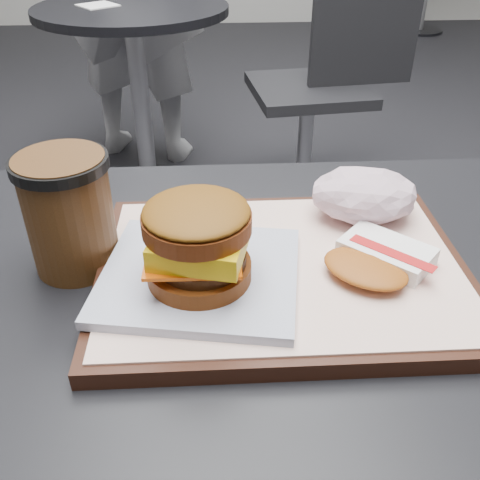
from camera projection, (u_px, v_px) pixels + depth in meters
name	position (u px, v px, depth m)	size (l,w,h in m)	color
customer_table	(281.00, 412.00, 0.65)	(0.80, 0.60, 0.77)	#A5A5AA
serving_tray	(282.00, 271.00, 0.56)	(0.38, 0.28, 0.02)	black
breakfast_sandwich	(199.00, 250.00, 0.50)	(0.22, 0.20, 0.09)	silver
hash_brown	(377.00, 259.00, 0.54)	(0.13, 0.13, 0.02)	white
crumpled_wrapper	(365.00, 195.00, 0.61)	(0.12, 0.10, 0.05)	silver
coffee_cup	(69.00, 209.00, 0.55)	(0.10, 0.10, 0.13)	#3E230F
neighbor_table	(137.00, 62.00, 2.02)	(0.70, 0.70, 0.75)	black
napkin	(98.00, 5.00, 1.89)	(0.12, 0.12, 0.00)	white
neighbor_chair	(328.00, 76.00, 2.00)	(0.62, 0.47, 0.88)	#A7A7AC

